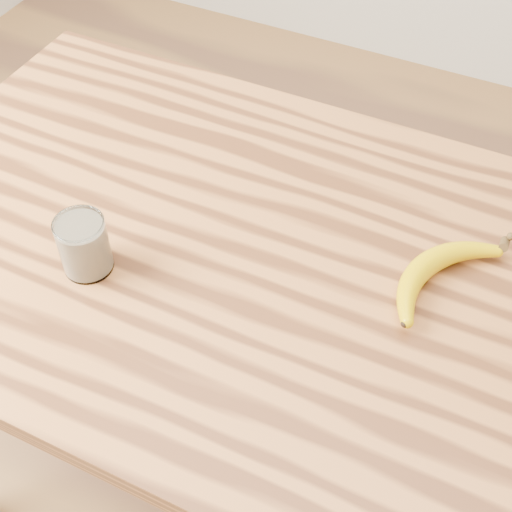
% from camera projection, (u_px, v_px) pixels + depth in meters
% --- Properties ---
extents(table, '(1.20, 0.80, 0.90)m').
position_uv_depth(table, '(232.00, 295.00, 1.21)').
color(table, '#AB6732').
rests_on(table, ground).
extents(smoothie_glass, '(0.08, 0.08, 0.09)m').
position_uv_depth(smoothie_glass, '(84.00, 245.00, 1.05)').
color(smoothie_glass, white).
rests_on(smoothie_glass, table).
extents(banana, '(0.22, 0.32, 0.04)m').
position_uv_depth(banana, '(426.00, 264.00, 1.06)').
color(banana, '#D2AA00').
rests_on(banana, table).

